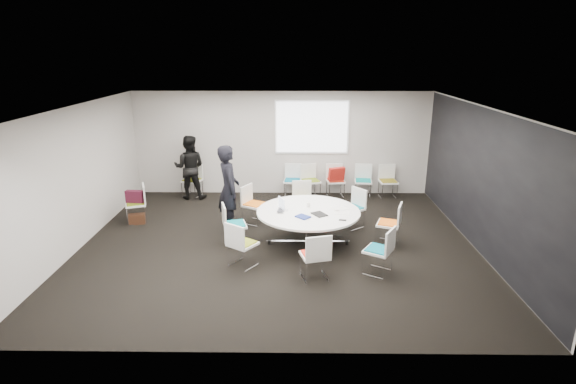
{
  "coord_description": "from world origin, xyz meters",
  "views": [
    {
      "loc": [
        0.32,
        -8.52,
        3.83
      ],
      "look_at": [
        0.2,
        0.4,
        1.0
      ],
      "focal_mm": 28.0,
      "sensor_mm": 36.0,
      "label": 1
    }
  ],
  "objects_px": {
    "chair_ring_d": "(254,212)",
    "chair_back_c": "(335,187)",
    "chair_ring_b": "(352,215)",
    "chair_ring_e": "(234,233)",
    "conference_table": "(308,220)",
    "brown_bag": "(137,219)",
    "chair_ring_f": "(242,252)",
    "cup": "(308,205)",
    "chair_back_e": "(388,187)",
    "person_main": "(229,189)",
    "chair_back_a": "(292,187)",
    "chair_spare_left": "(137,211)",
    "chair_ring_a": "(389,232)",
    "laptop": "(283,210)",
    "chair_ring_c": "(303,207)",
    "maroon_bag": "(135,197)",
    "chair_ring_g": "(315,265)",
    "chair_ring_h": "(378,259)",
    "chair_back_b": "(310,187)",
    "chair_back_d": "(363,187)",
    "chair_person_back": "(193,186)",
    "person_back": "(190,167)"
  },
  "relations": [
    {
      "from": "chair_back_a",
      "to": "maroon_bag",
      "type": "relative_size",
      "value": 2.2
    },
    {
      "from": "chair_ring_f",
      "to": "maroon_bag",
      "type": "height_order",
      "value": "chair_ring_f"
    },
    {
      "from": "chair_ring_a",
      "to": "chair_ring_b",
      "type": "height_order",
      "value": "same"
    },
    {
      "from": "chair_ring_f",
      "to": "cup",
      "type": "height_order",
      "value": "chair_ring_f"
    },
    {
      "from": "chair_ring_a",
      "to": "chair_back_a",
      "type": "xyz_separation_m",
      "value": [
        -1.98,
        3.14,
        0.0
      ]
    },
    {
      "from": "chair_back_e",
      "to": "chair_back_a",
      "type": "bearing_deg",
      "value": -5.01
    },
    {
      "from": "chair_ring_b",
      "to": "chair_back_e",
      "type": "distance_m",
      "value": 2.49
    },
    {
      "from": "conference_table",
      "to": "chair_ring_b",
      "type": "bearing_deg",
      "value": 43.34
    },
    {
      "from": "chair_ring_a",
      "to": "person_main",
      "type": "height_order",
      "value": "person_main"
    },
    {
      "from": "chair_ring_g",
      "to": "chair_back_b",
      "type": "relative_size",
      "value": 1.0
    },
    {
      "from": "person_main",
      "to": "chair_back_a",
      "type": "bearing_deg",
      "value": -45.79
    },
    {
      "from": "chair_ring_f",
      "to": "chair_spare_left",
      "type": "distance_m",
      "value": 3.49
    },
    {
      "from": "conference_table",
      "to": "brown_bag",
      "type": "distance_m",
      "value": 4.07
    },
    {
      "from": "chair_ring_c",
      "to": "maroon_bag",
      "type": "distance_m",
      "value": 3.9
    },
    {
      "from": "chair_ring_e",
      "to": "conference_table",
      "type": "bearing_deg",
      "value": 77.28
    },
    {
      "from": "laptop",
      "to": "person_back",
      "type": "bearing_deg",
      "value": 47.71
    },
    {
      "from": "chair_ring_f",
      "to": "laptop",
      "type": "relative_size",
      "value": 2.8
    },
    {
      "from": "conference_table",
      "to": "chair_ring_f",
      "type": "height_order",
      "value": "chair_ring_f"
    },
    {
      "from": "chair_ring_b",
      "to": "chair_ring_d",
      "type": "xyz_separation_m",
      "value": [
        -2.23,
        0.22,
        0.0
      ]
    },
    {
      "from": "conference_table",
      "to": "brown_bag",
      "type": "xyz_separation_m",
      "value": [
        -3.9,
        1.07,
        -0.4
      ]
    },
    {
      "from": "chair_back_c",
      "to": "person_back",
      "type": "distance_m",
      "value": 3.95
    },
    {
      "from": "chair_ring_f",
      "to": "chair_back_a",
      "type": "distance_m",
      "value": 4.27
    },
    {
      "from": "chair_ring_e",
      "to": "chair_ring_f",
      "type": "bearing_deg",
      "value": 0.19
    },
    {
      "from": "person_main",
      "to": "chair_back_e",
      "type": "bearing_deg",
      "value": -75.22
    },
    {
      "from": "chair_ring_d",
      "to": "chair_back_c",
      "type": "xyz_separation_m",
      "value": [
        2.04,
        1.98,
        0.0
      ]
    },
    {
      "from": "chair_ring_d",
      "to": "cup",
      "type": "bearing_deg",
      "value": 80.33
    },
    {
      "from": "person_main",
      "to": "chair_ring_b",
      "type": "bearing_deg",
      "value": -101.35
    },
    {
      "from": "chair_back_e",
      "to": "person_main",
      "type": "bearing_deg",
      "value": 27.39
    },
    {
      "from": "chair_ring_d",
      "to": "chair_back_e",
      "type": "bearing_deg",
      "value": 147.56
    },
    {
      "from": "chair_ring_g",
      "to": "chair_back_b",
      "type": "xyz_separation_m",
      "value": [
        0.08,
        4.61,
        0.0
      ]
    },
    {
      "from": "laptop",
      "to": "chair_back_a",
      "type": "bearing_deg",
      "value": 4.26
    },
    {
      "from": "chair_ring_d",
      "to": "chair_back_e",
      "type": "distance_m",
      "value": 3.97
    },
    {
      "from": "chair_ring_b",
      "to": "chair_back_d",
      "type": "xyz_separation_m",
      "value": [
        0.57,
        2.19,
        0.0
      ]
    },
    {
      "from": "chair_spare_left",
      "to": "maroon_bag",
      "type": "xyz_separation_m",
      "value": [
        -0.01,
        -0.01,
        0.34
      ]
    },
    {
      "from": "conference_table",
      "to": "chair_ring_c",
      "type": "xyz_separation_m",
      "value": [
        -0.08,
        1.49,
        -0.25
      ]
    },
    {
      "from": "chair_back_e",
      "to": "laptop",
      "type": "bearing_deg",
      "value": 44.66
    },
    {
      "from": "chair_ring_f",
      "to": "brown_bag",
      "type": "bearing_deg",
      "value": 177.07
    },
    {
      "from": "chair_ring_f",
      "to": "cup",
      "type": "xyz_separation_m",
      "value": [
        1.25,
        1.24,
        0.5
      ]
    },
    {
      "from": "person_main",
      "to": "laptop",
      "type": "distance_m",
      "value": 1.41
    },
    {
      "from": "chair_ring_d",
      "to": "chair_ring_h",
      "type": "height_order",
      "value": "same"
    },
    {
      "from": "chair_ring_a",
      "to": "chair_ring_f",
      "type": "height_order",
      "value": "same"
    },
    {
      "from": "chair_ring_a",
      "to": "chair_ring_h",
      "type": "relative_size",
      "value": 1.0
    },
    {
      "from": "chair_ring_e",
      "to": "chair_ring_h",
      "type": "height_order",
      "value": "same"
    },
    {
      "from": "chair_back_e",
      "to": "chair_ring_g",
      "type": "bearing_deg",
      "value": 60.6
    },
    {
      "from": "chair_spare_left",
      "to": "laptop",
      "type": "xyz_separation_m",
      "value": [
        3.42,
        -1.24,
        0.47
      ]
    },
    {
      "from": "chair_ring_b",
      "to": "chair_ring_e",
      "type": "relative_size",
      "value": 1.0
    },
    {
      "from": "chair_person_back",
      "to": "brown_bag",
      "type": "distance_m",
      "value": 2.26
    },
    {
      "from": "chair_ring_c",
      "to": "chair_ring_g",
      "type": "height_order",
      "value": "same"
    },
    {
      "from": "chair_ring_a",
      "to": "chair_ring_c",
      "type": "relative_size",
      "value": 1.0
    },
    {
      "from": "chair_back_c",
      "to": "maroon_bag",
      "type": "height_order",
      "value": "chair_back_c"
    }
  ]
}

